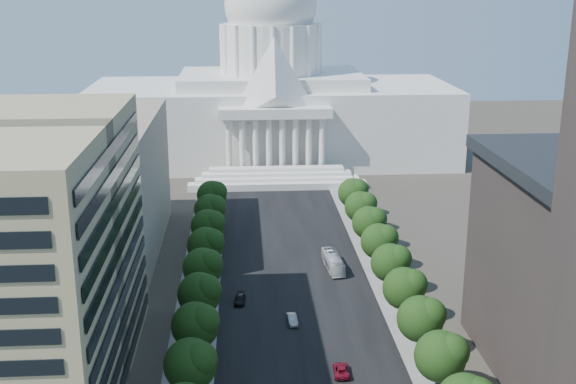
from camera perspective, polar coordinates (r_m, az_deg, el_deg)
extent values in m
cube|color=black|center=(157.37, 0.21, -5.42)|extent=(30.00, 260.00, 0.01)
cube|color=gray|center=(157.30, -6.74, -5.55)|extent=(8.00, 260.00, 0.02)
cube|color=gray|center=(159.72, 7.06, -5.22)|extent=(8.00, 260.00, 0.02)
cube|color=white|center=(245.33, -1.32, 5.57)|extent=(120.00, 50.00, 25.00)
cube|color=white|center=(243.04, -1.34, 8.93)|extent=(60.00, 40.00, 4.00)
cube|color=white|center=(217.36, -1.02, 6.31)|extent=(34.00, 8.00, 3.00)
cylinder|color=white|center=(241.95, -1.35, 11.28)|extent=(32.00, 32.00, 16.00)
ellipsoid|color=white|center=(241.12, -1.38, 14.59)|extent=(30.00, 30.00, 27.60)
cube|color=gray|center=(166.10, -16.79, 0.50)|extent=(38.00, 52.00, 30.00)
sphere|color=black|center=(105.89, -7.74, -13.35)|extent=(7.60, 7.60, 7.60)
sphere|color=black|center=(104.58, -7.04, -13.01)|extent=(5.32, 5.32, 5.32)
cylinder|color=#33261C|center=(118.63, -7.27, -12.45)|extent=(0.56, 0.56, 2.94)
sphere|color=black|center=(116.45, -7.35, -10.43)|extent=(7.60, 7.60, 7.60)
sphere|color=black|center=(115.18, -6.72, -10.08)|extent=(5.32, 5.32, 5.32)
cylinder|color=#33261C|center=(129.26, -6.96, -9.90)|extent=(0.56, 0.56, 2.94)
sphere|color=black|center=(127.26, -7.03, -8.00)|extent=(7.60, 7.60, 7.60)
sphere|color=black|center=(126.03, -6.46, -7.66)|extent=(5.32, 5.32, 5.32)
cylinder|color=#33261C|center=(140.11, -6.71, -7.73)|extent=(0.56, 0.56, 2.94)
sphere|color=black|center=(138.27, -6.77, -5.95)|extent=(7.60, 7.60, 7.60)
sphere|color=black|center=(137.07, -6.24, -5.62)|extent=(5.32, 5.32, 5.32)
cylinder|color=#33261C|center=(151.14, -6.49, -5.88)|extent=(0.56, 0.56, 2.94)
sphere|color=black|center=(149.43, -6.55, -4.21)|extent=(7.60, 7.60, 7.60)
sphere|color=black|center=(148.26, -6.06, -3.89)|extent=(5.32, 5.32, 5.32)
cylinder|color=#33261C|center=(162.30, -6.30, -4.28)|extent=(0.56, 0.56, 2.94)
sphere|color=black|center=(160.71, -6.36, -2.71)|extent=(7.60, 7.60, 7.60)
sphere|color=black|center=(159.57, -5.90, -2.40)|extent=(5.32, 5.32, 5.32)
cylinder|color=#33261C|center=(173.58, -6.14, -2.88)|extent=(0.56, 0.56, 2.94)
sphere|color=black|center=(172.09, -6.19, -1.41)|extent=(7.60, 7.60, 7.60)
sphere|color=black|center=(170.97, -5.77, -1.11)|extent=(5.32, 5.32, 5.32)
cylinder|color=#33261C|center=(184.94, -6.00, -1.66)|extent=(0.56, 0.56, 2.94)
sphere|color=black|center=(183.55, -6.05, -0.27)|extent=(7.60, 7.60, 7.60)
sphere|color=black|center=(182.45, -5.65, 0.02)|extent=(5.32, 5.32, 5.32)
sphere|color=black|center=(109.27, 11.94, -12.57)|extent=(7.60, 7.60, 7.60)
sphere|color=black|center=(108.44, 12.77, -12.18)|extent=(5.32, 5.32, 5.32)
cylinder|color=#33261C|center=(121.65, 10.29, -11.82)|extent=(0.56, 0.56, 2.94)
sphere|color=black|center=(119.53, 10.41, -9.83)|extent=(7.60, 7.60, 7.60)
sphere|color=black|center=(118.69, 11.16, -9.46)|extent=(5.32, 5.32, 5.32)
cylinder|color=#33261C|center=(132.04, 9.05, -9.39)|extent=(0.56, 0.56, 2.94)
sphere|color=black|center=(130.08, 9.14, -7.53)|extent=(7.60, 7.60, 7.60)
sphere|color=black|center=(129.25, 9.82, -7.17)|extent=(5.32, 5.32, 5.32)
cylinder|color=#33261C|center=(142.68, 8.01, -7.32)|extent=(0.56, 0.56, 2.94)
sphere|color=black|center=(140.87, 8.08, -5.57)|extent=(7.60, 7.60, 7.60)
sphere|color=black|center=(140.04, 8.70, -5.23)|extent=(5.32, 5.32, 5.32)
cylinder|color=#33261C|center=(153.52, 7.12, -5.54)|extent=(0.56, 0.56, 2.94)
sphere|color=black|center=(151.84, 7.18, -3.89)|extent=(7.60, 7.60, 7.60)
sphere|color=black|center=(151.01, 7.74, -3.57)|extent=(5.32, 5.32, 5.32)
cylinder|color=#33261C|center=(164.52, 6.35, -3.99)|extent=(0.56, 0.56, 2.94)
sphere|color=black|center=(162.96, 6.40, -2.44)|extent=(7.60, 7.60, 7.60)
sphere|color=black|center=(162.12, 6.92, -2.13)|extent=(5.32, 5.32, 5.32)
cylinder|color=#33261C|center=(175.66, 5.68, -2.63)|extent=(0.56, 0.56, 2.94)
sphere|color=black|center=(174.19, 5.72, -1.17)|extent=(7.60, 7.60, 7.60)
sphere|color=black|center=(173.36, 6.21, -0.88)|extent=(5.32, 5.32, 5.32)
cylinder|color=#33261C|center=(186.90, 5.09, -1.44)|extent=(0.56, 0.56, 2.94)
sphere|color=black|center=(185.52, 5.13, -0.06)|extent=(7.60, 7.60, 7.60)
sphere|color=black|center=(184.69, 5.58, 0.22)|extent=(5.32, 5.32, 5.32)
cylinder|color=gray|center=(109.91, 13.31, -13.48)|extent=(0.18, 0.18, 9.00)
cylinder|color=gray|center=(107.54, 12.84, -11.54)|extent=(2.40, 0.14, 0.14)
sphere|color=gray|center=(107.29, 12.26, -11.63)|extent=(0.44, 0.44, 0.44)
cylinder|color=gray|center=(131.32, 10.19, -8.14)|extent=(0.18, 0.18, 9.00)
cylinder|color=gray|center=(129.34, 9.76, -6.44)|extent=(2.40, 0.14, 0.14)
sphere|color=gray|center=(129.13, 9.28, -6.50)|extent=(0.44, 0.44, 0.44)
cylinder|color=gray|center=(153.82, 8.01, -4.32)|extent=(0.18, 0.18, 9.00)
cylinder|color=gray|center=(152.13, 7.63, -2.82)|extent=(2.40, 0.14, 0.14)
sphere|color=gray|center=(151.96, 7.22, -2.86)|extent=(0.44, 0.44, 0.44)
cylinder|color=gray|center=(176.99, 6.40, -1.48)|extent=(0.18, 0.18, 9.00)
cylinder|color=gray|center=(175.52, 6.06, -0.15)|extent=(2.40, 0.14, 0.14)
sphere|color=gray|center=(175.37, 5.71, -0.19)|extent=(0.44, 0.44, 0.44)
cylinder|color=gray|center=(200.60, 5.18, 0.70)|extent=(0.18, 0.18, 9.00)
cylinder|color=gray|center=(199.31, 4.87, 1.89)|extent=(2.40, 0.14, 0.14)
sphere|color=gray|center=(199.17, 4.56, 1.86)|extent=(0.44, 0.44, 0.44)
imported|color=#94969B|center=(129.66, 0.34, -10.04)|extent=(1.92, 4.60, 1.48)
imported|color=maroon|center=(114.76, 4.23, -13.86)|extent=(2.57, 5.20, 1.42)
imported|color=black|center=(137.56, -3.82, -8.48)|extent=(2.38, 4.93, 1.38)
imported|color=silver|center=(152.44, 3.58, -5.54)|extent=(3.77, 11.90, 3.26)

